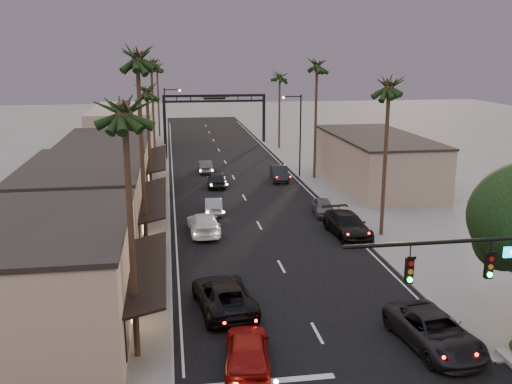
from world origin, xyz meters
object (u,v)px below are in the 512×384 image
object	(u,v)px
palm_far	(157,64)
oncoming_red	(247,350)
streetlight_right	(298,129)
palm_ld	(151,60)
oncoming_pickup	(224,295)
oncoming_silver	(214,205)
palm_rc	(280,74)
streetlight_left	(168,118)
arch	(215,106)
palm_lc	(147,87)
palm_rb	(317,62)
palm_ra	(389,81)
traffic_signal	(504,276)
curbside_near	(434,331)
palm_lb	(137,53)
curbside_black	(347,225)
palm_la	(124,103)

from	to	relation	value
palm_far	oncoming_red	xyz separation A→B (m)	(4.49, -70.55, -10.62)
streetlight_right	palm_ld	world-z (taller)	palm_ld
streetlight_right	oncoming_pickup	xyz separation A→B (m)	(-11.19, -31.62, -4.50)
oncoming_silver	palm_rc	bearing A→B (deg)	-106.90
streetlight_left	arch	bearing A→B (deg)	60.03
palm_lc	palm_rb	xyz separation A→B (m)	(17.20, 8.00, 1.95)
palm_ra	streetlight_right	bearing A→B (deg)	94.57
traffic_signal	oncoming_pickup	xyz separation A→B (m)	(-9.96, 9.38, -4.25)
oncoming_pickup	curbside_near	size ratio (longest dim) A/B	1.02
palm_lb	oncoming_pickup	bearing A→B (deg)	-63.31
palm_ld	oncoming_pickup	size ratio (longest dim) A/B	2.39
palm_ld	streetlight_left	bearing A→B (deg)	60.75
palm_lc	curbside_near	xyz separation A→B (m)	(13.63, -28.13, -9.66)
oncoming_pickup	oncoming_silver	distance (m)	18.81
palm_far	curbside_near	world-z (taller)	palm_far
palm_rc	traffic_signal	bearing A→B (deg)	-92.78
streetlight_right	curbside_near	size ratio (longest dim) A/B	1.54
curbside_black	palm_la	bearing A→B (deg)	-137.23
palm_la	palm_rc	distance (m)	57.63
palm_far	curbside_black	bearing A→B (deg)	-74.91
streetlight_right	palm_lb	bearing A→B (deg)	-124.01
arch	curbside_near	xyz separation A→B (m)	(5.03, -62.13, -4.72)
palm_ra	palm_rc	xyz separation A→B (m)	(0.00, 40.00, -0.97)
streetlight_right	palm_lc	world-z (taller)	palm_lc
arch	palm_ld	xyz separation A→B (m)	(-8.60, -15.00, 6.88)
streetlight_left	palm_la	size ratio (longest dim) A/B	0.68
palm_lc	streetlight_right	bearing A→B (deg)	30.11
palm_ra	palm_lb	bearing A→B (deg)	-173.37
palm_far	palm_ra	bearing A→B (deg)	-72.62
streetlight_left	palm_far	distance (m)	20.96
palm_la	oncoming_pickup	size ratio (longest dim) A/B	2.22
streetlight_right	palm_lb	size ratio (longest dim) A/B	0.59
traffic_signal	palm_far	distance (m)	75.58
curbside_black	palm_ld	bearing A→B (deg)	112.06
oncoming_pickup	streetlight_right	bearing A→B (deg)	-116.29
palm_rb	palm_far	bearing A→B (deg)	116.43
palm_ld	curbside_near	xyz separation A→B (m)	(13.63, -47.13, -11.60)
palm_ra	palm_rb	bearing A→B (deg)	90.00
palm_lc	oncoming_pickup	bearing A→B (deg)	-79.16
oncoming_red	curbside_black	distance (m)	19.74
palm_la	palm_lb	size ratio (longest dim) A/B	0.87
traffic_signal	palm_rc	size ratio (longest dim) A/B	0.70
oncoming_silver	curbside_black	distance (m)	12.15
palm_rc	palm_far	world-z (taller)	palm_far
streetlight_left	oncoming_silver	xyz separation A→B (m)	(3.62, -25.83, -4.65)
palm_lb	palm_rb	distance (m)	27.94
palm_lc	palm_ra	world-z (taller)	palm_ra
curbside_near	oncoming_silver	bearing A→B (deg)	102.30
traffic_signal	oncoming_silver	world-z (taller)	traffic_signal
streetlight_left	curbside_black	xyz separation A→B (m)	(13.04, -33.50, -4.48)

